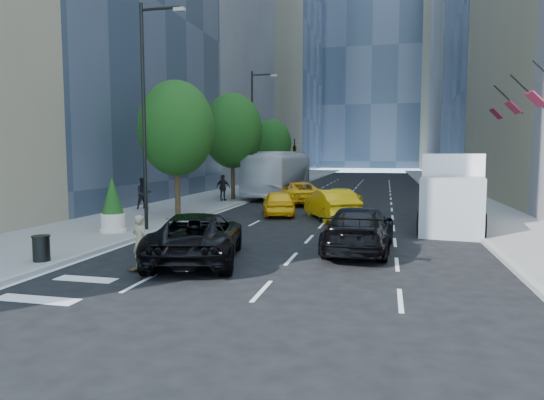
% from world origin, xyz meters
% --- Properties ---
extents(ground, '(160.00, 160.00, 0.00)m').
position_xyz_m(ground, '(0.00, 0.00, 0.00)').
color(ground, black).
rests_on(ground, ground).
extents(sidewalk_left, '(6.00, 120.00, 0.15)m').
position_xyz_m(sidewalk_left, '(-9.00, 30.00, 0.07)').
color(sidewalk_left, slate).
rests_on(sidewalk_left, ground).
extents(sidewalk_right, '(4.00, 120.00, 0.15)m').
position_xyz_m(sidewalk_right, '(10.00, 30.00, 0.07)').
color(sidewalk_right, slate).
rests_on(sidewalk_right, ground).
extents(tower_left_mid, '(20.00, 24.00, 45.00)m').
position_xyz_m(tower_left_mid, '(-22.00, 42.00, 22.50)').
color(tower_left_mid, slate).
rests_on(tower_left_mid, ground).
extents(tower_left_end, '(20.00, 28.00, 60.00)m').
position_xyz_m(tower_left_end, '(-22.00, 92.00, 30.00)').
color(tower_left_end, '#313C4D').
rests_on(tower_left_end, ground).
extents(tower_right_far, '(20.00, 24.00, 50.00)m').
position_xyz_m(tower_right_far, '(22.00, 98.00, 25.00)').
color(tower_right_far, '#84785B').
rests_on(tower_right_far, ground).
extents(lamp_near, '(2.13, 0.22, 10.00)m').
position_xyz_m(lamp_near, '(-6.32, 4.00, 5.81)').
color(lamp_near, black).
rests_on(lamp_near, sidewalk_left).
extents(lamp_far, '(2.13, 0.22, 10.00)m').
position_xyz_m(lamp_far, '(-6.32, 22.00, 5.81)').
color(lamp_far, black).
rests_on(lamp_far, sidewalk_left).
extents(tree_near, '(4.20, 4.20, 7.46)m').
position_xyz_m(tree_near, '(-7.20, 9.00, 4.97)').
color(tree_near, '#332513').
rests_on(tree_near, sidewalk_left).
extents(tree_mid, '(4.50, 4.50, 7.99)m').
position_xyz_m(tree_mid, '(-7.20, 19.00, 5.32)').
color(tree_mid, '#332513').
rests_on(tree_mid, sidewalk_left).
extents(tree_far, '(3.90, 3.90, 6.92)m').
position_xyz_m(tree_far, '(-7.20, 32.00, 4.62)').
color(tree_far, '#332513').
rests_on(tree_far, sidewalk_left).
extents(traffic_signal, '(2.48, 0.53, 5.20)m').
position_xyz_m(traffic_signal, '(-6.40, 40.00, 4.23)').
color(traffic_signal, black).
rests_on(traffic_signal, sidewalk_left).
extents(facade_flags, '(1.85, 13.30, 2.05)m').
position_xyz_m(facade_flags, '(10.64, 10.00, 6.18)').
color(facade_flags, black).
rests_on(facade_flags, ground).
extents(skateboarder, '(0.67, 0.53, 1.61)m').
position_xyz_m(skateboarder, '(-3.20, -2.64, 0.80)').
color(skateboarder, '#887655').
rests_on(skateboarder, ground).
extents(black_sedan_lincoln, '(3.98, 6.34, 1.63)m').
position_xyz_m(black_sedan_lincoln, '(-2.00, -1.00, 0.82)').
color(black_sedan_lincoln, black).
rests_on(black_sedan_lincoln, ground).
extents(black_sedan_mercedes, '(2.58, 5.81, 1.66)m').
position_xyz_m(black_sedan_mercedes, '(3.18, 1.82, 0.83)').
color(black_sedan_mercedes, black).
rests_on(black_sedan_mercedes, ground).
extents(taxi_a, '(2.87, 4.68, 1.49)m').
position_xyz_m(taxi_a, '(-2.00, 11.50, 0.74)').
color(taxi_a, yellow).
rests_on(taxi_a, ground).
extents(taxi_b, '(3.68, 5.26, 1.65)m').
position_xyz_m(taxi_b, '(1.20, 10.39, 0.82)').
color(taxi_b, '#D29D0B').
rests_on(taxi_b, ground).
extents(taxi_c, '(4.76, 6.32, 1.60)m').
position_xyz_m(taxi_c, '(-2.00, 18.00, 0.80)').
color(taxi_c, '#FFB70D').
rests_on(taxi_c, ground).
extents(taxi_d, '(2.88, 4.73, 1.28)m').
position_xyz_m(taxi_d, '(1.20, 17.11, 0.64)').
color(taxi_d, yellow).
rests_on(taxi_d, ground).
extents(city_bus, '(3.26, 13.60, 3.78)m').
position_xyz_m(city_bus, '(-4.80, 24.54, 1.89)').
color(city_bus, silver).
rests_on(city_bus, ground).
extents(box_truck, '(3.63, 7.78, 3.58)m').
position_xyz_m(box_truck, '(7.24, 8.86, 1.82)').
color(box_truck, white).
rests_on(box_truck, ground).
extents(pedestrian_a, '(1.20, 1.20, 1.96)m').
position_xyz_m(pedestrian_a, '(-10.62, 11.49, 1.13)').
color(pedestrian_a, black).
rests_on(pedestrian_a, sidewalk_left).
extents(pedestrian_b, '(1.17, 0.58, 1.93)m').
position_xyz_m(pedestrian_b, '(-7.53, 17.71, 1.11)').
color(pedestrian_b, black).
rests_on(pedestrian_b, sidewalk_left).
extents(trash_can, '(0.53, 0.53, 0.79)m').
position_xyz_m(trash_can, '(-6.60, -2.80, 0.54)').
color(trash_can, black).
rests_on(trash_can, sidewalk_left).
extents(planter_shrub, '(1.02, 1.02, 2.45)m').
position_xyz_m(planter_shrub, '(-7.58, 3.00, 1.32)').
color(planter_shrub, beige).
rests_on(planter_shrub, sidewalk_left).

